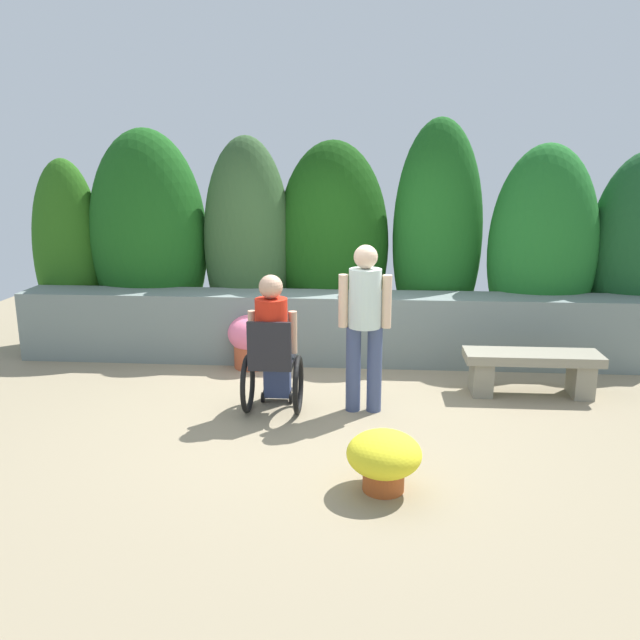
{
  "coord_description": "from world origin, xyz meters",
  "views": [
    {
      "loc": [
        0.45,
        -5.93,
        2.33
      ],
      "look_at": [
        0.0,
        0.06,
        0.85
      ],
      "focal_mm": 36.35,
      "sensor_mm": 36.0,
      "label": 1
    }
  ],
  "objects": [
    {
      "name": "stone_bench",
      "position": [
        2.13,
        0.48,
        0.29
      ],
      "size": [
        1.36,
        0.41,
        0.45
      ],
      "rotation": [
        0.0,
        0.0,
        0.15
      ],
      "color": "gray",
      "rests_on": "ground"
    },
    {
      "name": "flower_pot_terracotta_by_wall",
      "position": [
        -0.87,
        1.18,
        0.33
      ],
      "size": [
        0.55,
        0.55,
        0.62
      ],
      "color": "#BF5331",
      "rests_on": "ground"
    },
    {
      "name": "hedge_backdrop",
      "position": [
        0.24,
        2.11,
        1.31
      ],
      "size": [
        8.23,
        1.16,
        2.84
      ],
      "color": "#286017",
      "rests_on": "ground"
    },
    {
      "name": "person_in_wheelchair",
      "position": [
        -0.43,
        -0.16,
        0.62
      ],
      "size": [
        0.53,
        0.66,
        1.33
      ],
      "rotation": [
        0.0,
        0.0,
        -0.07
      ],
      "color": "black",
      "rests_on": "ground"
    },
    {
      "name": "ground_plane",
      "position": [
        0.0,
        0.0,
        0.0
      ],
      "size": [
        11.62,
        11.62,
        0.0
      ],
      "primitive_type": "plane",
      "color": "gray"
    },
    {
      "name": "stone_retaining_wall",
      "position": [
        0.0,
        1.49,
        0.41
      ],
      "size": [
        7.35,
        0.58,
        0.82
      ],
      "primitive_type": "cube",
      "color": "slate",
      "rests_on": "ground"
    },
    {
      "name": "person_standing_companion",
      "position": [
        0.43,
        -0.08,
        0.92
      ],
      "size": [
        0.49,
        0.3,
        1.59
      ],
      "rotation": [
        0.0,
        0.0,
        -0.04
      ],
      "color": "#404D74",
      "rests_on": "ground"
    },
    {
      "name": "flower_pot_purple_near",
      "position": [
        0.59,
        -1.62,
        0.25
      ],
      "size": [
        0.54,
        0.54,
        0.44
      ],
      "color": "#AA4D21",
      "rests_on": "ground"
    }
  ]
}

